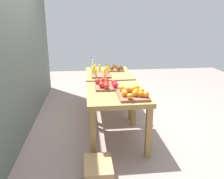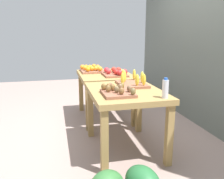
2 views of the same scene
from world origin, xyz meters
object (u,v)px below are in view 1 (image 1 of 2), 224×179
watermelon_pile (115,89)px  banana_crate (101,73)px  orange_bin (133,93)px  apple_bin (107,85)px  display_table_right (108,78)px  display_table_left (116,99)px  kiwi_bin (115,68)px  cardboard_produce_box (98,171)px  water_bottle (92,63)px

watermelon_pile → banana_crate: bearing=161.1°
orange_bin → apple_bin: size_ratio=1.12×
display_table_right → banana_crate: banana_crate is taller
display_table_left → banana_crate: size_ratio=2.32×
kiwi_bin → cardboard_produce_box: bearing=168.3°
water_bottle → cardboard_produce_box: bearing=179.6°
apple_bin → watermelon_pile: (1.84, -0.35, -0.64)m
water_bottle → display_table_right: bearing=-146.5°
display_table_left → display_table_right: (1.12, 0.00, 0.00)m
water_bottle → banana_crate: bearing=-168.3°
water_bottle → kiwi_bin: bearing=-120.3°
kiwi_bin → cardboard_produce_box: 2.27m
banana_crate → water_bottle: water_bottle is taller
banana_crate → kiwi_bin: banana_crate is taller
display_table_right → orange_bin: bearing=-172.7°
watermelon_pile → cardboard_produce_box: (-2.86, 0.53, -0.03)m
display_table_left → water_bottle: size_ratio=5.03×
kiwi_bin → cardboard_produce_box: (-2.12, 0.44, -0.67)m
cardboard_produce_box → kiwi_bin: bearing=-11.7°
water_bottle → orange_bin: bearing=-165.6°
display_table_left → banana_crate: (0.91, 0.15, 0.15)m
display_table_right → banana_crate: size_ratio=2.32×
apple_bin → kiwi_bin: bearing=-12.9°
apple_bin → display_table_left: bearing=-150.1°
orange_bin → watermelon_pile: 2.36m
orange_bin → cardboard_produce_box: size_ratio=1.13×
display_table_left → watermelon_pile: size_ratio=1.53×
display_table_left → kiwi_bin: size_ratio=2.87×
orange_bin → water_bottle: 1.85m
apple_bin → cardboard_produce_box: size_ratio=1.02×
banana_crate → kiwi_bin: 0.49m
kiwi_bin → water_bottle: (0.25, 0.42, 0.06)m
display_table_right → watermelon_pile: (0.92, -0.23, -0.49)m
kiwi_bin → watermelon_pile: (0.73, -0.09, -0.64)m
display_table_right → water_bottle: 0.55m
water_bottle → watermelon_pile: bearing=-47.0°
kiwi_bin → apple_bin: bearing=167.1°
kiwi_bin → water_bottle: bearing=59.7°
orange_bin → display_table_left: bearing=36.4°
banana_crate → display_table_left: bearing=-170.5°
kiwi_bin → display_table_left: bearing=173.9°
water_bottle → watermelon_pile: size_ratio=0.30×
watermelon_pile → cardboard_produce_box: watermelon_pile is taller
apple_bin → water_bottle: size_ratio=1.96×
display_table_right → watermelon_pile: display_table_right is taller
display_table_left → kiwi_bin: bearing=-6.1°
banana_crate → watermelon_pile: 1.35m
display_table_left → apple_bin: 0.27m
display_table_left → banana_crate: 0.93m
orange_bin → kiwi_bin: size_ratio=1.25×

